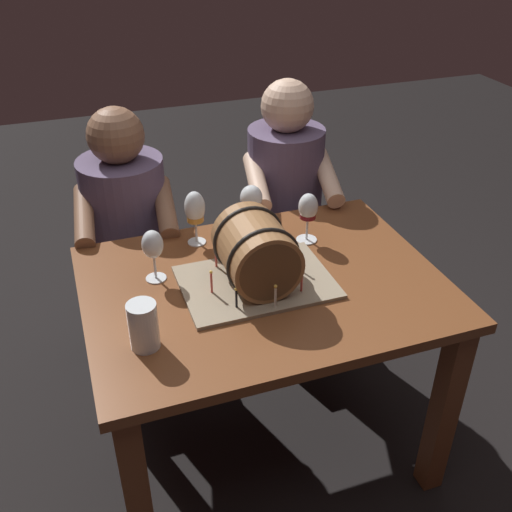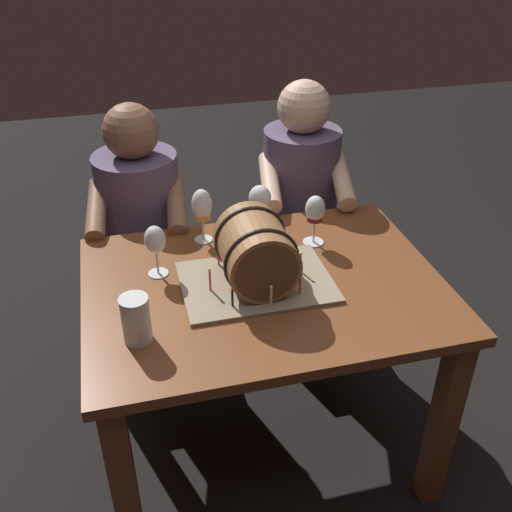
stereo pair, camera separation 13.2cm
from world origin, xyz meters
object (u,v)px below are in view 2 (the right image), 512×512
object	(u,v)px
wine_glass_rose	(260,200)
wine_glass_red	(315,212)
wine_glass_empty	(155,241)
person_seated_left	(145,251)
barrel_cake	(256,255)
person_seated_right	(299,229)
beer_pint	(136,320)
dining_table	(264,315)
wine_glass_amber	(202,207)

from	to	relation	value
wine_glass_rose	wine_glass_red	world-z (taller)	wine_glass_red
wine_glass_empty	person_seated_left	xyz separation A→B (m)	(-0.02, 0.52, -0.34)
barrel_cake	wine_glass_rose	world-z (taller)	barrel_cake
person_seated_left	person_seated_right	size ratio (longest dim) A/B	0.97
wine_glass_rose	wine_glass_red	distance (m)	0.21
beer_pint	person_seated_left	size ratio (longest dim) A/B	0.12
dining_table	person_seated_right	distance (m)	0.73
wine_glass_rose	person_seated_right	bearing A→B (deg)	50.97
wine_glass_amber	wine_glass_red	distance (m)	0.38
wine_glass_amber	person_seated_left	world-z (taller)	person_seated_left
wine_glass_red	beer_pint	distance (m)	0.73
dining_table	wine_glass_amber	distance (m)	0.42
barrel_cake	dining_table	bearing A→B (deg)	-6.20
wine_glass_red	barrel_cake	bearing A→B (deg)	-143.16
person_seated_left	dining_table	bearing A→B (deg)	-62.96
wine_glass_empty	dining_table	bearing A→B (deg)	-22.53
wine_glass_amber	person_seated_right	xyz separation A→B (m)	(0.47, 0.35, -0.34)
beer_pint	dining_table	bearing A→B (deg)	23.79
dining_table	barrel_cake	world-z (taller)	barrel_cake
person_seated_left	person_seated_right	bearing A→B (deg)	0.01
wine_glass_red	person_seated_right	bearing A→B (deg)	77.34
wine_glass_rose	wine_glass_red	size ratio (longest dim) A/B	0.95
wine_glass_amber	beer_pint	world-z (taller)	wine_glass_amber
wine_glass_red	beer_pint	size ratio (longest dim) A/B	1.29
wine_glass_red	person_seated_left	xyz separation A→B (m)	(-0.56, 0.46, -0.35)
dining_table	barrel_cake	size ratio (longest dim) A/B	2.40
wine_glass_amber	person_seated_left	bearing A→B (deg)	119.27
barrel_cake	person_seated_right	bearing A→B (deg)	61.22
wine_glass_amber	wine_glass_rose	bearing A→B (deg)	7.97
beer_pint	barrel_cake	bearing A→B (deg)	25.51
wine_glass_amber	wine_glass_rose	distance (m)	0.21
barrel_cake	beer_pint	xyz separation A→B (m)	(-0.38, -0.18, -0.04)
wine_glass_rose	beer_pint	xyz separation A→B (m)	(-0.47, -0.51, -0.05)
wine_glass_rose	person_seated_left	xyz separation A→B (m)	(-0.40, 0.32, -0.34)
dining_table	wine_glass_rose	world-z (taller)	wine_glass_rose
dining_table	wine_glass_red	xyz separation A→B (m)	(0.23, 0.19, 0.25)
wine_glass_red	wine_glass_rose	bearing A→B (deg)	137.97
wine_glass_empty	wine_glass_red	size ratio (longest dim) A/B	0.97
beer_pint	wine_glass_red	bearing A→B (deg)	30.39
dining_table	barrel_cake	distance (m)	0.23
wine_glass_empty	wine_glass_red	bearing A→B (deg)	6.55
wine_glass_rose	wine_glass_red	xyz separation A→B (m)	(0.15, -0.14, 0.01)
barrel_cake	person_seated_right	size ratio (longest dim) A/B	0.40
beer_pint	person_seated_left	xyz separation A→B (m)	(0.07, 0.83, -0.29)
wine_glass_empty	person_seated_right	size ratio (longest dim) A/B	0.15
dining_table	wine_glass_red	world-z (taller)	wine_glass_red
dining_table	wine_glass_empty	bearing A→B (deg)	157.47
wine_glass_rose	barrel_cake	bearing A→B (deg)	-106.51
person_seated_right	dining_table	bearing A→B (deg)	-116.96
person_seated_left	wine_glass_empty	bearing A→B (deg)	-87.96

